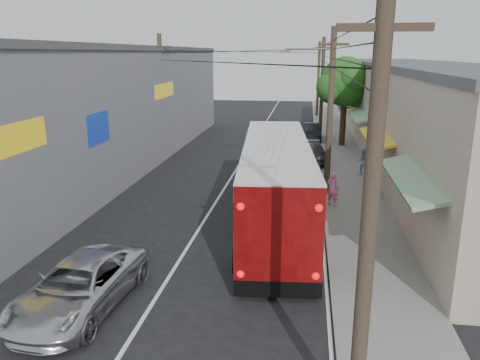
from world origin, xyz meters
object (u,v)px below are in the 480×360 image
(parked_car_far, at_px, (312,132))
(pedestrian_far, at_px, (363,161))
(jeepney, at_px, (80,286))
(parked_car_mid, at_px, (313,153))
(parked_suv, at_px, (299,161))
(pedestrian_near, at_px, (333,189))
(coach_bus, at_px, (276,184))

(parked_car_far, height_order, pedestrian_far, pedestrian_far)
(jeepney, height_order, pedestrian_far, pedestrian_far)
(jeepney, distance_m, parked_car_mid, 19.73)
(parked_suv, height_order, parked_car_far, parked_suv)
(parked_car_mid, bearing_deg, pedestrian_far, -52.74)
(parked_suv, height_order, pedestrian_far, parked_suv)
(parked_car_mid, bearing_deg, pedestrian_near, -92.76)
(coach_bus, relative_size, jeepney, 2.50)
(jeepney, height_order, parked_car_far, jeepney)
(jeepney, height_order, parked_car_mid, jeepney)
(coach_bus, xyz_separation_m, pedestrian_far, (4.39, 8.81, -0.93))
(parked_car_far, bearing_deg, coach_bus, -93.80)
(jeepney, bearing_deg, pedestrian_far, 64.42)
(parked_car_far, relative_size, pedestrian_near, 2.63)
(parked_car_mid, height_order, pedestrian_near, pedestrian_near)
(coach_bus, distance_m, jeepney, 8.66)
(pedestrian_near, bearing_deg, parked_car_mid, -63.33)
(parked_suv, distance_m, parked_car_far, 11.58)
(parked_car_far, xyz_separation_m, pedestrian_near, (0.80, -17.11, 0.22))
(pedestrian_near, bearing_deg, pedestrian_far, -86.65)
(jeepney, distance_m, pedestrian_near, 12.23)
(parked_suv, distance_m, pedestrian_near, 5.78)
(parked_car_mid, xyz_separation_m, parked_car_far, (0.00, 8.31, 0.00))
(coach_bus, distance_m, pedestrian_far, 9.88)
(pedestrian_near, bearing_deg, coach_bus, 70.39)
(parked_suv, xyz_separation_m, pedestrian_far, (3.58, 0.48, 0.01))
(pedestrian_near, distance_m, pedestrian_far, 6.36)
(parked_car_mid, relative_size, pedestrian_near, 2.54)
(pedestrian_far, bearing_deg, jeepney, 69.51)
(jeepney, xyz_separation_m, pedestrian_far, (9.23, 15.89, 0.19))
(parked_suv, height_order, parked_car_mid, parked_suv)
(parked_car_mid, xyz_separation_m, pedestrian_far, (2.78, -2.76, 0.19))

